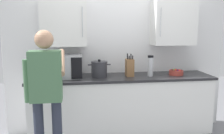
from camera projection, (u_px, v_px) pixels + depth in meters
The scene contains 8 objects.
back_wall_tiled at pixel (118, 42), 3.80m from camera, with size 3.48×0.44×2.67m.
counter_unit at pixel (121, 107), 3.66m from camera, with size 2.69×0.62×0.94m.
microwave_oven at pixel (61, 67), 3.47m from camera, with size 0.57×0.75×0.32m.
thermos_flask at pixel (150, 66), 3.57m from camera, with size 0.08×0.08×0.31m.
fruit_bowl at pixel (176, 72), 3.68m from camera, with size 0.21×0.21×0.09m.
knife_block at pixel (130, 67), 3.58m from camera, with size 0.11×0.15×0.34m.
stock_pot at pixel (99, 69), 3.53m from camera, with size 0.33×0.23×0.26m.
person_figure at pixel (46, 90), 2.67m from camera, with size 0.44×0.62×1.64m.
Camera 1 is at (-0.63, -2.71, 1.68)m, focal length 39.13 mm.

